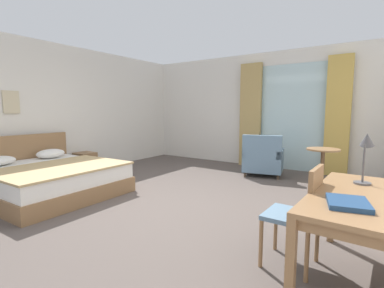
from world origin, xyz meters
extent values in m
cube|color=#564C47|center=(0.00, 0.00, -0.05)|extent=(6.63, 7.98, 0.10)
cube|color=silver|center=(0.00, 3.73, 1.40)|extent=(6.23, 0.12, 2.79)
cube|color=silver|center=(-3.05, 0.00, 1.40)|extent=(0.12, 7.58, 2.79)
cube|color=silver|center=(0.93, 3.65, 1.23)|extent=(1.52, 0.02, 2.46)
cube|color=tan|center=(-0.05, 3.55, 1.27)|extent=(0.54, 0.10, 2.54)
cube|color=tan|center=(1.91, 3.55, 1.27)|extent=(0.48, 0.10, 2.54)
cube|color=olive|center=(-1.78, -0.68, 0.13)|extent=(2.08, 1.94, 0.25)
cube|color=white|center=(-1.78, -0.68, 0.37)|extent=(2.02, 1.88, 0.24)
cube|color=olive|center=(-2.83, -0.70, 0.47)|extent=(0.10, 1.93, 0.94)
cube|color=tan|center=(-1.44, -0.67, 0.50)|extent=(1.39, 1.90, 0.03)
ellipsoid|color=white|center=(-2.52, -0.24, 0.57)|extent=(0.39, 0.54, 0.17)
cube|color=olive|center=(-2.73, 0.65, 0.23)|extent=(0.40, 0.38, 0.46)
cube|color=brown|center=(-2.73, 0.45, 0.33)|extent=(0.34, 0.01, 0.11)
cube|color=olive|center=(2.61, -0.58, 0.73)|extent=(0.67, 1.50, 0.04)
cube|color=olive|center=(2.61, -0.58, 0.67)|extent=(0.62, 1.42, 0.08)
cube|color=olive|center=(2.31, -1.28, 0.36)|extent=(0.06, 0.06, 0.71)
cube|color=olive|center=(2.35, 0.14, 0.36)|extent=(0.06, 0.06, 0.71)
cube|color=slate|center=(2.11, -0.58, 0.46)|extent=(0.44, 0.43, 0.04)
cube|color=olive|center=(2.31, -0.58, 0.70)|extent=(0.04, 0.41, 0.44)
cylinder|color=olive|center=(1.92, -0.38, 0.22)|extent=(0.04, 0.04, 0.44)
cylinder|color=olive|center=(1.91, -0.77, 0.22)|extent=(0.04, 0.04, 0.44)
cylinder|color=olive|center=(2.31, -0.39, 0.22)|extent=(0.04, 0.04, 0.44)
cylinder|color=olive|center=(2.30, -0.78, 0.22)|extent=(0.04, 0.04, 0.44)
cylinder|color=#4C4C51|center=(2.62, -0.21, 0.76)|extent=(0.14, 0.14, 0.02)
cylinder|color=#4C4C51|center=(2.62, -0.21, 0.94)|extent=(0.02, 0.02, 0.34)
cone|color=#4C4C51|center=(2.63, -0.12, 1.14)|extent=(0.13, 0.15, 0.15)
cube|color=navy|center=(2.58, -0.93, 0.77)|extent=(0.32, 0.36, 0.03)
cube|color=slate|center=(0.63, 2.71, 0.26)|extent=(0.93, 0.85, 0.32)
cube|color=slate|center=(0.69, 2.43, 0.66)|extent=(0.80, 0.29, 0.48)
cube|color=slate|center=(0.97, 2.78, 0.50)|extent=(0.25, 0.70, 0.16)
cube|color=slate|center=(0.29, 2.63, 0.50)|extent=(0.25, 0.70, 0.16)
cylinder|color=#4C3D2D|center=(0.89, 3.06, 0.05)|extent=(0.04, 0.04, 0.10)
cylinder|color=#4C3D2D|center=(0.24, 2.91, 0.05)|extent=(0.04, 0.04, 0.10)
cylinder|color=#4C3D2D|center=(1.02, 2.50, 0.05)|extent=(0.04, 0.04, 0.10)
cylinder|color=#4C3D2D|center=(0.36, 2.35, 0.05)|extent=(0.04, 0.04, 0.10)
cylinder|color=olive|center=(1.85, 2.42, 0.70)|extent=(0.57, 0.57, 0.03)
cylinder|color=brown|center=(1.85, 2.42, 0.34)|extent=(0.07, 0.07, 0.68)
cylinder|color=brown|center=(1.85, 2.42, 0.01)|extent=(0.31, 0.31, 0.02)
cube|color=beige|center=(-2.97, -0.68, 1.55)|extent=(0.03, 0.28, 0.42)
camera|label=1|loc=(2.76, -3.08, 1.40)|focal=26.28mm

